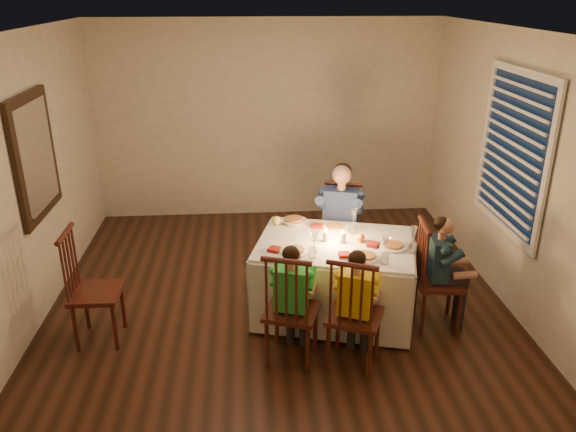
{
  "coord_description": "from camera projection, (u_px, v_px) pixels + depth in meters",
  "views": [
    {
      "loc": [
        -0.27,
        -4.82,
        2.94
      ],
      "look_at": [
        0.1,
        0.15,
        0.9
      ],
      "focal_mm": 35.0,
      "sensor_mm": 36.0,
      "label": 1
    }
  ],
  "objects": [
    {
      "name": "ground",
      "position": [
        279.0,
        305.0,
        5.58
      ],
      "size": [
        5.0,
        5.0,
        0.0
      ],
      "primitive_type": "plane",
      "color": "black",
      "rests_on": "ground"
    },
    {
      "name": "wall_left",
      "position": [
        23.0,
        188.0,
        4.93
      ],
      "size": [
        0.02,
        5.0,
        2.6
      ],
      "primitive_type": "cube",
      "color": "beige",
      "rests_on": "ground"
    },
    {
      "name": "wall_right",
      "position": [
        518.0,
        176.0,
        5.24
      ],
      "size": [
        0.02,
        5.0,
        2.6
      ],
      "primitive_type": "cube",
      "color": "beige",
      "rests_on": "ground"
    },
    {
      "name": "wall_back",
      "position": [
        267.0,
        121.0,
        7.4
      ],
      "size": [
        4.5,
        0.02,
        2.6
      ],
      "primitive_type": "cube",
      "color": "beige",
      "rests_on": "ground"
    },
    {
      "name": "ceiling",
      "position": [
        277.0,
        31.0,
        4.6
      ],
      "size": [
        5.0,
        5.0,
        0.0
      ],
      "primitive_type": "plane",
      "color": "white",
      "rests_on": "wall_back"
    },
    {
      "name": "dining_table",
      "position": [
        335.0,
        263.0,
        5.26
      ],
      "size": [
        1.67,
        1.38,
        0.73
      ],
      "rotation": [
        0.0,
        0.0,
        -0.26
      ],
      "color": "silver",
      "rests_on": "ground"
    },
    {
      "name": "chair_adult",
      "position": [
        338.0,
        276.0,
        6.15
      ],
      "size": [
        0.52,
        0.51,
        1.03
      ],
      "primitive_type": null,
      "rotation": [
        0.0,
        0.0,
        -0.3
      ],
      "color": "#3C1810",
      "rests_on": "ground"
    },
    {
      "name": "chair_near_left",
      "position": [
        292.0,
        357.0,
        4.8
      ],
      "size": [
        0.53,
        0.51,
        1.03
      ],
      "primitive_type": null,
      "rotation": [
        0.0,
        0.0,
        2.82
      ],
      "color": "#3C1810",
      "rests_on": "ground"
    },
    {
      "name": "chair_near_right",
      "position": [
        352.0,
        362.0,
        4.74
      ],
      "size": [
        0.55,
        0.54,
        1.03
      ],
      "primitive_type": null,
      "rotation": [
        0.0,
        0.0,
        2.74
      ],
      "color": "#3C1810",
      "rests_on": "ground"
    },
    {
      "name": "chair_end",
      "position": [
        434.0,
        324.0,
        5.27
      ],
      "size": [
        0.44,
        0.46,
        1.03
      ],
      "primitive_type": null,
      "rotation": [
        0.0,
        0.0,
        1.48
      ],
      "color": "#3C1810",
      "rests_on": "ground"
    },
    {
      "name": "chair_extra",
      "position": [
        103.0,
        338.0,
        5.06
      ],
      "size": [
        0.42,
        0.44,
        1.06
      ],
      "primitive_type": null,
      "rotation": [
        0.0,
        0.0,
        1.56
      ],
      "color": "#3C1810",
      "rests_on": "ground"
    },
    {
      "name": "adult",
      "position": [
        338.0,
        276.0,
        6.15
      ],
      "size": [
        0.58,
        0.55,
        1.28
      ],
      "primitive_type": null,
      "rotation": [
        0.0,
        0.0,
        -0.3
      ],
      "color": "navy",
      "rests_on": "ground"
    },
    {
      "name": "child_green",
      "position": [
        292.0,
        357.0,
        4.8
      ],
      "size": [
        0.43,
        0.41,
        1.06
      ],
      "primitive_type": null,
      "rotation": [
        0.0,
        0.0,
        2.82
      ],
      "color": "green",
      "rests_on": "ground"
    },
    {
      "name": "child_yellow",
      "position": [
        352.0,
        362.0,
        4.74
      ],
      "size": [
        0.44,
        0.43,
        1.06
      ],
      "primitive_type": null,
      "rotation": [
        0.0,
        0.0,
        2.74
      ],
      "color": "gold",
      "rests_on": "ground"
    },
    {
      "name": "child_teal",
      "position": [
        434.0,
        324.0,
        5.27
      ],
      "size": [
        0.36,
        0.39,
        1.09
      ],
      "primitive_type": null,
      "rotation": [
        0.0,
        0.0,
        1.48
      ],
      "color": "#19303F",
      "rests_on": "ground"
    },
    {
      "name": "setting_adult",
      "position": [
        335.0,
        228.0,
        5.46
      ],
      "size": [
        0.32,
        0.32,
        0.02
      ],
      "primitive_type": "cylinder",
      "rotation": [
        0.0,
        0.0,
        -0.26
      ],
      "color": "white",
      "rests_on": "dining_table"
    },
    {
      "name": "setting_green",
      "position": [
        294.0,
        251.0,
        4.97
      ],
      "size": [
        0.32,
        0.32,
        0.02
      ],
      "primitive_type": "cylinder",
      "rotation": [
        0.0,
        0.0,
        -0.26
      ],
      "color": "white",
      "rests_on": "dining_table"
    },
    {
      "name": "setting_yellow",
      "position": [
        365.0,
        257.0,
        4.87
      ],
      "size": [
        0.32,
        0.32,
        0.02
      ],
      "primitive_type": "cylinder",
      "rotation": [
        0.0,
        0.0,
        -0.26
      ],
      "color": "white",
      "rests_on": "dining_table"
    },
    {
      "name": "setting_teal",
      "position": [
        393.0,
        247.0,
        5.06
      ],
      "size": [
        0.32,
        0.32,
        0.02
      ],
      "primitive_type": "cylinder",
      "rotation": [
        0.0,
        0.0,
        -0.26
      ],
      "color": "white",
      "rests_on": "dining_table"
    },
    {
      "name": "candle_left",
      "position": [
        326.0,
        236.0,
        5.17
      ],
      "size": [
        0.06,
        0.06,
        0.1
      ],
      "primitive_type": "cylinder",
      "color": "silver",
      "rests_on": "dining_table"
    },
    {
      "name": "candle_right",
      "position": [
        343.0,
        238.0,
        5.14
      ],
      "size": [
        0.06,
        0.06,
        0.1
      ],
      "primitive_type": "cylinder",
      "color": "silver",
      "rests_on": "dining_table"
    },
    {
      "name": "squash",
      "position": [
        277.0,
        220.0,
        5.54
      ],
      "size": [
        0.09,
        0.09,
        0.09
      ],
      "primitive_type": "sphere",
      "color": "#F8EA41",
      "rests_on": "dining_table"
    },
    {
      "name": "orange_fruit",
      "position": [
        360.0,
        238.0,
        5.17
      ],
      "size": [
        0.08,
        0.08,
        0.08
      ],
      "primitive_type": "sphere",
      "color": "orange",
      "rests_on": "dining_table"
    },
    {
      "name": "serving_bowl",
      "position": [
        294.0,
        222.0,
        5.55
      ],
      "size": [
        0.3,
        0.3,
        0.05
      ],
      "primitive_type": "imported",
      "rotation": [
        0.0,
        0.0,
        -0.59
      ],
      "color": "white",
      "rests_on": "dining_table"
    },
    {
      "name": "wall_mirror",
      "position": [
        35.0,
        156.0,
        5.14
      ],
      "size": [
        0.06,
        0.95,
        1.15
      ],
      "color": "black",
      "rests_on": "wall_left"
    },
    {
      "name": "window_blinds",
      "position": [
        512.0,
        152.0,
        5.26
      ],
      "size": [
        0.07,
        1.34,
        1.54
      ],
      "color": "black",
      "rests_on": "wall_right"
    }
  ]
}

